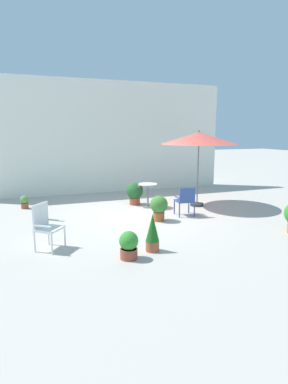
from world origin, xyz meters
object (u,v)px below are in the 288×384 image
patio_chair_0 (185,199)px  potted_plant_5 (24,202)px  potted_plant_0 (135,192)px  potted_plant_4 (152,233)px  potted_plant_3 (129,245)px  potted_plant_2 (159,207)px  cafe_table_0 (148,191)px  patio_chair_1 (46,224)px  patio_umbrella_0 (199,139)px

patio_chair_0 → potted_plant_5: size_ratio=2.03×
potted_plant_0 → potted_plant_4: 4.30m
potted_plant_3 → potted_plant_2: bearing=55.0°
cafe_table_0 → patio_chair_1: patio_chair_1 is taller
potted_plant_3 → patio_chair_0: bearing=44.6°
cafe_table_0 → potted_plant_2: size_ratio=1.10×
potted_plant_4 → patio_chair_1: bearing=156.6°
potted_plant_4 → potted_plant_5: bearing=116.7°
cafe_table_0 → potted_plant_5: 3.96m
potted_plant_2 → potted_plant_3: size_ratio=1.28×
potted_plant_0 → potted_plant_2: size_ratio=1.08×
potted_plant_0 → potted_plant_3: 4.68m
patio_chair_0 → potted_plant_3: patio_chair_0 is taller
patio_chair_0 → potted_plant_4: bearing=-130.6°
potted_plant_3 → potted_plant_0: bearing=69.9°
patio_chair_0 → potted_plant_3: 3.53m
potted_plant_0 → patio_chair_0: bearing=-64.7°
potted_plant_3 → potted_plant_4: bearing=20.6°
potted_plant_2 → potted_plant_4: bearing=-116.2°
cafe_table_0 → potted_plant_3: (-1.87, -3.86, -0.25)m
potted_plant_0 → potted_plant_4: bearing=-103.8°
cafe_table_0 → patio_chair_1: bearing=-140.2°
patio_umbrella_0 → cafe_table_0: size_ratio=3.18×
patio_chair_0 → patio_chair_1: bearing=-160.8°
patio_chair_1 → potted_plant_5: size_ratio=2.30×
patio_umbrella_0 → patio_chair_1: (-4.93, -2.41, -1.65)m
potted_plant_3 → potted_plant_4: size_ratio=0.70×
cafe_table_0 → potted_plant_5: size_ratio=1.84×
patio_umbrella_0 → patio_chair_1: size_ratio=2.55×
cafe_table_0 → potted_plant_4: (-1.30, -3.64, -0.14)m
patio_umbrella_0 → potted_plant_4: 4.75m
potted_plant_0 → potted_plant_2: (-0.02, -2.13, -0.03)m
cafe_table_0 → potted_plant_0: size_ratio=1.02×
cafe_table_0 → potted_plant_3: bearing=-115.9°
cafe_table_0 → potted_plant_2: bearing=-100.2°
patio_umbrella_0 → cafe_table_0: 2.34m
patio_umbrella_0 → potted_plant_0: (-1.88, 0.88, -1.77)m
patio_chair_0 → patio_chair_1: patio_chair_1 is taller
patio_chair_1 → potted_plant_5: patio_chair_1 is taller
cafe_table_0 → potted_plant_4: potted_plant_4 is taller
potted_plant_3 → patio_chair_1: bearing=143.0°
potted_plant_2 → potted_plant_5: potted_plant_2 is taller
patio_umbrella_0 → potted_plant_3: size_ratio=4.49×
cafe_table_0 → potted_plant_5: (-3.75, 1.23, -0.31)m
potted_plant_5 → potted_plant_2: bearing=-39.2°
cafe_table_0 → patio_chair_1: size_ratio=0.80×
potted_plant_2 → potted_plant_3: 2.76m
patio_chair_0 → potted_plant_2: bearing=-167.0°
potted_plant_0 → potted_plant_2: 2.13m
patio_chair_1 → potted_plant_2: size_ratio=1.37×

